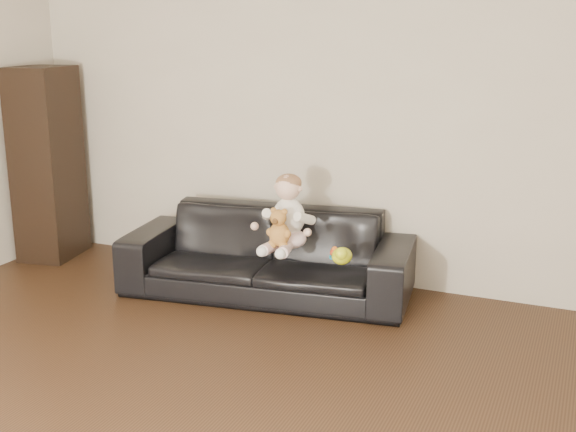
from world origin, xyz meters
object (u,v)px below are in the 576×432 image
at_px(cabinet, 48,164).
at_px(toy_blue_disc, 336,257).
at_px(baby, 287,216).
at_px(sofa, 267,254).
at_px(toy_rattle, 335,252).
at_px(toy_green, 342,256).
at_px(teddy_bear, 279,228).

relative_size(cabinet, toy_blue_disc, 16.32).
distance_m(cabinet, baby, 2.17).
bearing_deg(sofa, toy_rattle, -23.40).
xyz_separation_m(sofa, baby, (0.20, -0.11, 0.31)).
bearing_deg(cabinet, toy_green, -18.76).
bearing_deg(sofa, baby, -36.70).
height_order(toy_rattle, toy_blue_disc, toy_rattle).
bearing_deg(toy_green, toy_blue_disc, 125.80).
distance_m(sofa, baby, 0.38).
xyz_separation_m(sofa, toy_rattle, (0.54, -0.15, 0.12)).
height_order(sofa, teddy_bear, teddy_bear).
height_order(baby, toy_blue_disc, baby).
xyz_separation_m(teddy_bear, toy_rattle, (0.34, 0.11, -0.15)).
distance_m(sofa, teddy_bear, 0.43).
bearing_deg(toy_rattle, toy_green, -52.29).
distance_m(baby, toy_green, 0.50).
xyz_separation_m(cabinet, toy_blue_disc, (2.52, -0.27, -0.37)).
bearing_deg(toy_green, baby, 159.99).
distance_m(sofa, cabinet, 2.01).
bearing_deg(toy_blue_disc, toy_green, -54.20).
xyz_separation_m(toy_green, toy_blue_disc, (-0.07, 0.10, -0.05)).
bearing_deg(teddy_bear, toy_rattle, 14.57).
bearing_deg(baby, cabinet, 169.77).
bearing_deg(toy_green, cabinet, 171.92).
relative_size(sofa, toy_rattle, 32.64).
xyz_separation_m(baby, toy_green, (0.44, -0.16, -0.17)).
relative_size(teddy_bear, toy_green, 1.68).
distance_m(sofa, toy_blue_disc, 0.60).
bearing_deg(cabinet, teddy_bear, -20.16).
distance_m(baby, teddy_bear, 0.16).
bearing_deg(toy_blue_disc, sofa, 163.18).
height_order(sofa, toy_rattle, sofa).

